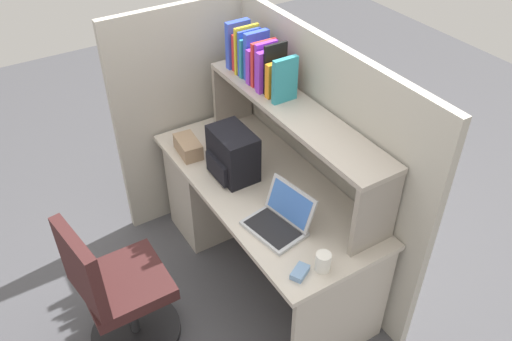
# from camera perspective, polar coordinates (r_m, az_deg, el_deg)

# --- Properties ---
(ground_plane) EXTENTS (8.00, 8.00, 0.00)m
(ground_plane) POSITION_cam_1_polar(r_m,az_deg,el_deg) (3.57, 0.69, -10.56)
(ground_plane) COLOR #4C4C51
(desk) EXTENTS (1.60, 0.70, 0.73)m
(desk) POSITION_cam_1_polar(r_m,az_deg,el_deg) (3.53, -2.64, -2.14)
(desk) COLOR beige
(desk) RESTS_ON ground_plane
(cubicle_partition_rear) EXTENTS (1.84, 0.05, 1.55)m
(cubicle_partition_rear) POSITION_cam_1_polar(r_m,az_deg,el_deg) (3.21, 6.54, 1.43)
(cubicle_partition_rear) COLOR #B2ADA0
(cubicle_partition_rear) RESTS_ON ground_plane
(cubicle_partition_left) EXTENTS (0.05, 1.06, 1.55)m
(cubicle_partition_left) POSITION_cam_1_polar(r_m,az_deg,el_deg) (3.63, -7.12, 6.09)
(cubicle_partition_left) COLOR #B2ADA0
(cubicle_partition_left) RESTS_ON ground_plane
(overhead_hutch) EXTENTS (1.44, 0.28, 0.45)m
(overhead_hutch) POSITION_cam_1_polar(r_m,az_deg,el_deg) (2.95, 4.15, 5.14)
(overhead_hutch) COLOR gray
(overhead_hutch) RESTS_ON desk
(reference_books_on_shelf) EXTENTS (0.54, 0.19, 0.29)m
(reference_books_on_shelf) POSITION_cam_1_polar(r_m,az_deg,el_deg) (3.09, 0.48, 11.76)
(reference_books_on_shelf) COLOR blue
(reference_books_on_shelf) RESTS_ON overhead_hutch
(laptop) EXTENTS (0.35, 0.32, 0.22)m
(laptop) POSITION_cam_1_polar(r_m,az_deg,el_deg) (2.76, 2.61, -5.33)
(laptop) COLOR #B7BABF
(laptop) RESTS_ON desk
(backpack) EXTENTS (0.30, 0.22, 0.30)m
(backpack) POSITION_cam_1_polar(r_m,az_deg,el_deg) (3.05, -2.60, 1.74)
(backpack) COLOR black
(backpack) RESTS_ON desk
(computer_mouse) EXTENTS (0.10, 0.12, 0.03)m
(computer_mouse) POSITION_cam_1_polar(r_m,az_deg,el_deg) (2.57, 4.79, -10.96)
(computer_mouse) COLOR #7299C6
(computer_mouse) RESTS_ON desk
(paper_cup) EXTENTS (0.08, 0.08, 0.10)m
(paper_cup) POSITION_cam_1_polar(r_m,az_deg,el_deg) (2.58, 7.30, -9.81)
(paper_cup) COLOR white
(paper_cup) RESTS_ON desk
(tissue_box) EXTENTS (0.23, 0.14, 0.10)m
(tissue_box) POSITION_cam_1_polar(r_m,az_deg,el_deg) (3.30, -7.38, 2.58)
(tissue_box) COLOR #9E7F60
(tissue_box) RESTS_ON desk
(snack_canister) EXTENTS (0.10, 0.10, 0.12)m
(snack_canister) POSITION_cam_1_polar(r_m,az_deg,el_deg) (3.32, -3.38, 3.23)
(snack_canister) COLOR maroon
(snack_canister) RESTS_ON desk
(office_chair) EXTENTS (0.52, 0.52, 0.93)m
(office_chair) POSITION_cam_1_polar(r_m,az_deg,el_deg) (3.01, -14.79, -13.00)
(office_chair) COLOR black
(office_chair) RESTS_ON ground_plane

